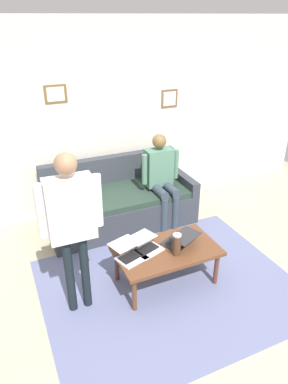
{
  "coord_description": "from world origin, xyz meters",
  "views": [
    {
      "loc": [
        1.54,
        2.53,
        2.69
      ],
      "look_at": [
        0.03,
        -0.87,
        0.8
      ],
      "focal_mm": 32.79,
      "sensor_mm": 36.0,
      "label": 1
    }
  ],
  "objects_px": {
    "french_press": "(177,244)",
    "person_seated": "(161,175)",
    "coffee_table": "(167,253)",
    "couch": "(119,203)",
    "laptop_center": "(146,246)",
    "laptop_right": "(129,253)",
    "person_standing": "(71,216)",
    "laptop_left": "(180,239)"
  },
  "relations": [
    {
      "from": "laptop_left",
      "to": "laptop_right",
      "type": "bearing_deg",
      "value": 0.98
    },
    {
      "from": "laptop_right",
      "to": "person_seated",
      "type": "bearing_deg",
      "value": -129.26
    },
    {
      "from": "french_press",
      "to": "person_seated",
      "type": "xyz_separation_m",
      "value": [
        -0.48,
        -1.32,
        0.16
      ]
    },
    {
      "from": "laptop_center",
      "to": "person_standing",
      "type": "height_order",
      "value": "person_standing"
    },
    {
      "from": "couch",
      "to": "person_seated",
      "type": "bearing_deg",
      "value": 157.42
    },
    {
      "from": "coffee_table",
      "to": "french_press",
      "type": "bearing_deg",
      "value": 112.84
    },
    {
      "from": "person_standing",
      "to": "laptop_center",
      "type": "bearing_deg",
      "value": -174.5
    },
    {
      "from": "laptop_center",
      "to": "french_press",
      "type": "height_order",
      "value": "french_press"
    },
    {
      "from": "coffee_table",
      "to": "person_standing",
      "type": "relative_size",
      "value": 0.66
    },
    {
      "from": "person_standing",
      "to": "couch",
      "type": "bearing_deg",
      "value": -124.14
    },
    {
      "from": "laptop_center",
      "to": "person_standing",
      "type": "relative_size",
      "value": 0.24
    },
    {
      "from": "laptop_right",
      "to": "french_press",
      "type": "height_order",
      "value": "french_press"
    },
    {
      "from": "person_seated",
      "to": "couch",
      "type": "bearing_deg",
      "value": -22.58
    },
    {
      "from": "coffee_table",
      "to": "laptop_left",
      "type": "bearing_deg",
      "value": -164.65
    },
    {
      "from": "couch",
      "to": "laptop_center",
      "type": "relative_size",
      "value": 5.04
    },
    {
      "from": "laptop_left",
      "to": "french_press",
      "type": "height_order",
      "value": "french_press"
    },
    {
      "from": "coffee_table",
      "to": "person_standing",
      "type": "xyz_separation_m",
      "value": [
        0.97,
        -0.02,
        0.68
      ]
    },
    {
      "from": "french_press",
      "to": "person_standing",
      "type": "relative_size",
      "value": 0.16
    },
    {
      "from": "laptop_left",
      "to": "laptop_center",
      "type": "bearing_deg",
      "value": -6.05
    },
    {
      "from": "couch",
      "to": "laptop_right",
      "type": "bearing_deg",
      "value": 73.87
    },
    {
      "from": "couch",
      "to": "laptop_right",
      "type": "distance_m",
      "value": 1.45
    },
    {
      "from": "laptop_left",
      "to": "laptop_right",
      "type": "relative_size",
      "value": 1.05
    },
    {
      "from": "laptop_center",
      "to": "coffee_table",
      "type": "bearing_deg",
      "value": 155.63
    },
    {
      "from": "laptop_left",
      "to": "person_seated",
      "type": "distance_m",
      "value": 1.22
    },
    {
      "from": "couch",
      "to": "laptop_left",
      "type": "xyz_separation_m",
      "value": [
        -0.21,
        1.38,
        0.18
      ]
    },
    {
      "from": "person_standing",
      "to": "person_seated",
      "type": "distance_m",
      "value": 1.94
    },
    {
      "from": "coffee_table",
      "to": "french_press",
      "type": "distance_m",
      "value": 0.21
    },
    {
      "from": "laptop_left",
      "to": "laptop_right",
      "type": "distance_m",
      "value": 0.61
    },
    {
      "from": "coffee_table",
      "to": "person_seated",
      "type": "height_order",
      "value": "person_seated"
    },
    {
      "from": "french_press",
      "to": "couch",
      "type": "bearing_deg",
      "value": -87.45
    },
    {
      "from": "laptop_left",
      "to": "laptop_center",
      "type": "distance_m",
      "value": 0.39
    },
    {
      "from": "laptop_center",
      "to": "laptop_right",
      "type": "bearing_deg",
      "value": 13.55
    },
    {
      "from": "laptop_right",
      "to": "french_press",
      "type": "xyz_separation_m",
      "value": [
        -0.47,
        0.16,
        0.08
      ]
    },
    {
      "from": "couch",
      "to": "person_standing",
      "type": "height_order",
      "value": "person_standing"
    },
    {
      "from": "laptop_right",
      "to": "person_standing",
      "type": "xyz_separation_m",
      "value": [
        0.55,
        0.02,
        0.59
      ]
    },
    {
      "from": "laptop_right",
      "to": "person_seated",
      "type": "relative_size",
      "value": 0.33
    },
    {
      "from": "laptop_left",
      "to": "laptop_center",
      "type": "relative_size",
      "value": 1.1
    },
    {
      "from": "person_standing",
      "to": "person_seated",
      "type": "height_order",
      "value": "person_standing"
    },
    {
      "from": "laptop_left",
      "to": "laptop_center",
      "type": "height_order",
      "value": "same"
    },
    {
      "from": "laptop_center",
      "to": "french_press",
      "type": "bearing_deg",
      "value": 140.37
    },
    {
      "from": "couch",
      "to": "french_press",
      "type": "relative_size",
      "value": 7.38
    },
    {
      "from": "couch",
      "to": "laptop_left",
      "type": "bearing_deg",
      "value": 98.5
    }
  ]
}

